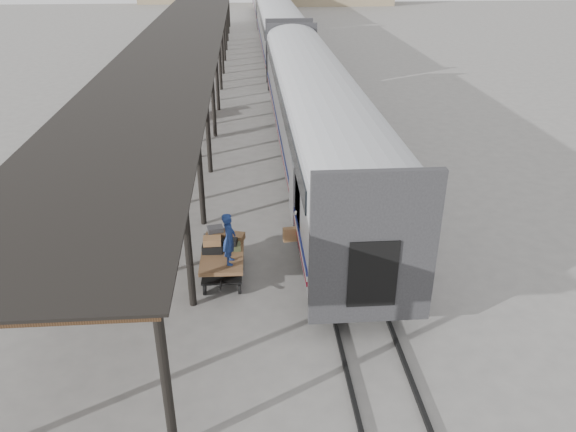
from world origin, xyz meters
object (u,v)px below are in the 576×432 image
(baggage_cart, at_px, (223,258))
(pedestrian, at_px, (187,127))
(luggage_tug, at_px, (183,109))
(porter, at_px, (229,239))

(baggage_cart, relative_size, pedestrian, 1.42)
(luggage_tug, bearing_deg, baggage_cart, -103.05)
(luggage_tug, height_order, pedestrian, pedestrian)
(luggage_tug, xyz_separation_m, pedestrian, (0.58, -4.08, 0.25))
(pedestrian, bearing_deg, baggage_cart, 99.17)
(baggage_cart, distance_m, porter, 1.21)
(porter, bearing_deg, baggage_cart, 25.98)
(porter, distance_m, pedestrian, 13.44)
(baggage_cart, height_order, porter, porter)
(luggage_tug, bearing_deg, pedestrian, -104.24)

